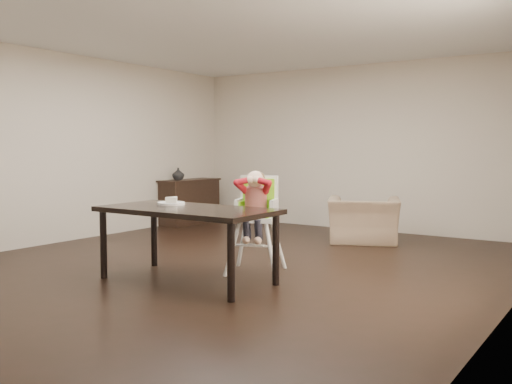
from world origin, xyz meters
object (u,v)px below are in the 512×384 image
at_px(high_chair, 256,201).
at_px(sideboard, 190,201).
at_px(armchair, 364,213).
at_px(dining_table, 187,216).

xyz_separation_m(high_chair, sideboard, (-3.21, 2.64, -0.38)).
relative_size(high_chair, armchair, 1.12).
xyz_separation_m(armchair, sideboard, (-3.40, 0.18, -0.03)).
relative_size(dining_table, sideboard, 1.43).
distance_m(high_chair, armchair, 2.49).
bearing_deg(sideboard, dining_table, -49.73).
bearing_deg(dining_table, armchair, 80.96).
relative_size(dining_table, armchair, 1.84).
height_order(armchair, sideboard, armchair).
bearing_deg(armchair, dining_table, 58.00).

